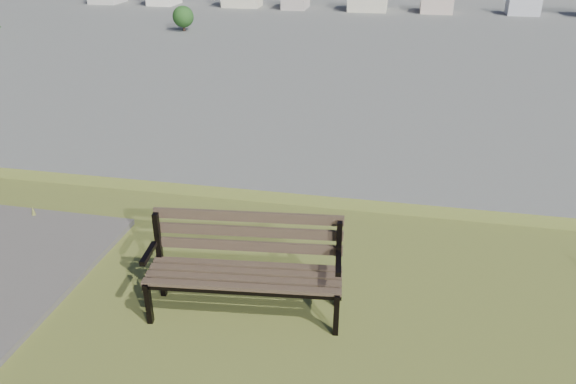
# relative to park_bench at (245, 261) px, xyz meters

# --- Properties ---
(park_bench) EXTENTS (1.79, 0.74, 0.91)m
(park_bench) POSITION_rel_park_bench_xyz_m (0.00, 0.00, 0.00)
(park_bench) COLOR #463728
(park_bench) RESTS_ON hilltop_mesa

